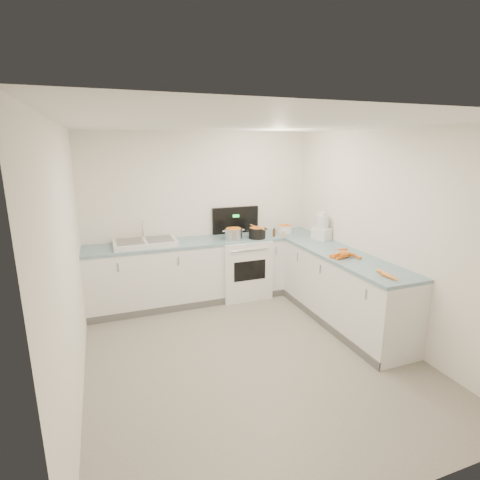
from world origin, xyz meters
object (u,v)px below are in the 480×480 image
object	(u,v)px
black_pot	(257,234)
sink	(145,243)
extract_bottle	(274,233)
spice_jar	(284,234)
food_processor	(322,228)
mixing_bowl	(285,229)
steel_pot	(234,235)
stove	(242,266)

from	to	relation	value
black_pot	sink	bearing A→B (deg)	173.78
sink	extract_bottle	world-z (taller)	sink
spice_jar	food_processor	bearing A→B (deg)	-38.06
mixing_bowl	black_pot	bearing A→B (deg)	-160.59
steel_pot	black_pot	xyz separation A→B (m)	(0.36, -0.04, -0.00)
extract_bottle	food_processor	bearing A→B (deg)	-35.73
food_processor	sink	bearing A→B (deg)	166.80
sink	spice_jar	size ratio (longest dim) A/B	9.95
spice_jar	food_processor	distance (m)	0.58
steel_pot	black_pot	world-z (taller)	steel_pot
stove	mixing_bowl	world-z (taller)	stove
steel_pot	spice_jar	xyz separation A→B (m)	(0.78, -0.10, -0.03)
stove	black_pot	bearing A→B (deg)	-41.27
mixing_bowl	spice_jar	bearing A→B (deg)	-119.99
sink	mixing_bowl	size ratio (longest dim) A/B	3.42
steel_pot	extract_bottle	world-z (taller)	steel_pot
stove	steel_pot	size ratio (longest dim) A/B	5.26
sink	extract_bottle	xyz separation A→B (m)	(1.92, -0.17, 0.02)
spice_jar	food_processor	xyz separation A→B (m)	(0.45, -0.35, 0.13)
stove	steel_pot	distance (m)	0.58
extract_bottle	sink	bearing A→B (deg)	174.93
stove	sink	bearing A→B (deg)	179.38
black_pot	food_processor	world-z (taller)	food_processor
steel_pot	mixing_bowl	distance (m)	0.95
extract_bottle	stove	bearing A→B (deg)	161.84
sink	food_processor	bearing A→B (deg)	-13.20
mixing_bowl	food_processor	xyz separation A→B (m)	(0.30, -0.61, 0.12)
sink	spice_jar	xyz separation A→B (m)	(2.05, -0.24, 0.01)
steel_pot	spice_jar	bearing A→B (deg)	-7.07
stove	mixing_bowl	size ratio (longest dim) A/B	5.42
black_pot	food_processor	xyz separation A→B (m)	(0.86, -0.41, 0.11)
food_processor	extract_bottle	bearing A→B (deg)	144.27
sink	black_pot	size ratio (longest dim) A/B	3.40
extract_bottle	spice_jar	world-z (taller)	extract_bottle
stove	mixing_bowl	bearing A→B (deg)	2.84
mixing_bowl	spice_jar	world-z (taller)	mixing_bowl
black_pot	extract_bottle	distance (m)	0.29
food_processor	black_pot	bearing A→B (deg)	154.74
black_pot	food_processor	bearing A→B (deg)	-25.26
mixing_bowl	spice_jar	distance (m)	0.30
black_pot	spice_jar	size ratio (longest dim) A/B	2.93
stove	extract_bottle	bearing A→B (deg)	-18.16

